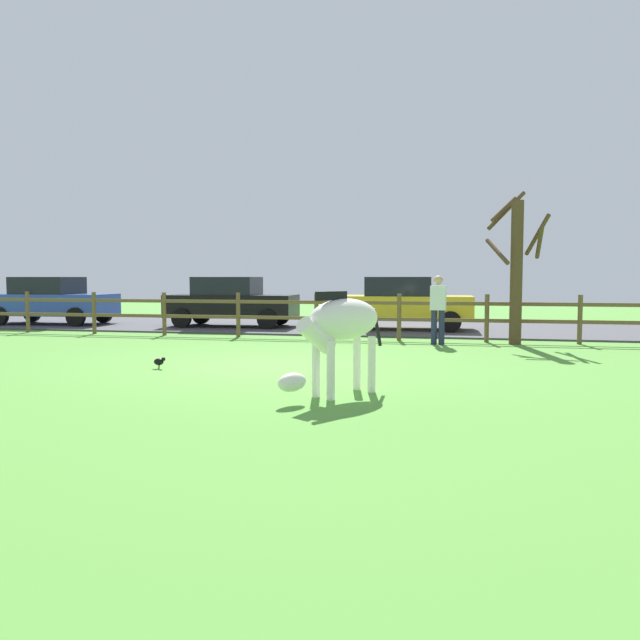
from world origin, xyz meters
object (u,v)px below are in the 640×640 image
crow_on_grass (159,361)px  parked_car_yellow (403,303)px  zebra (340,327)px  visitor_near_fence (438,306)px  bare_tree (517,265)px  parked_car_blue (51,300)px  parked_car_black (231,301)px

crow_on_grass → parked_car_yellow: 9.37m
zebra → visitor_near_fence: size_ratio=1.02×
visitor_near_fence → bare_tree: bearing=15.1°
zebra → parked_car_blue: size_ratio=0.41×
bare_tree → visitor_near_fence: (-1.81, -0.49, -0.98)m
crow_on_grass → parked_car_blue: bearing=134.3°
visitor_near_fence → parked_car_yellow: bearing=107.4°
parked_car_yellow → parked_car_blue: size_ratio=1.00×
bare_tree → visitor_near_fence: bare_tree is taller
crow_on_grass → visitor_near_fence: bearing=47.3°
zebra → parked_car_yellow: parked_car_yellow is taller
zebra → parked_car_yellow: size_ratio=0.41×
bare_tree → zebra: size_ratio=2.21×
parked_car_blue → bare_tree: bearing=-10.7°
parked_car_black → bare_tree: bearing=-20.2°
visitor_near_fence → zebra: bearing=-99.3°
parked_car_black → parked_car_blue: bearing=-177.1°
crow_on_grass → parked_car_black: size_ratio=0.05×
zebra → parked_car_yellow: 10.41m
crow_on_grass → parked_car_black: 8.80m
bare_tree → parked_car_yellow: (-2.94, 3.14, -1.04)m
zebra → parked_car_blue: bearing=139.2°
bare_tree → crow_on_grass: size_ratio=17.22×
parked_car_yellow → parked_car_blue: same height
zebra → crow_on_grass: bearing=153.7°
crow_on_grass → parked_car_blue: parked_car_blue is taller
zebra → visitor_near_fence: 6.87m
zebra → visitor_near_fence: (1.10, 6.78, -0.02)m
bare_tree → parked_car_blue: size_ratio=0.91×
bare_tree → parked_car_yellow: size_ratio=0.91×
bare_tree → parked_car_yellow: bare_tree is taller
parked_car_black → parked_car_yellow: bearing=0.9°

